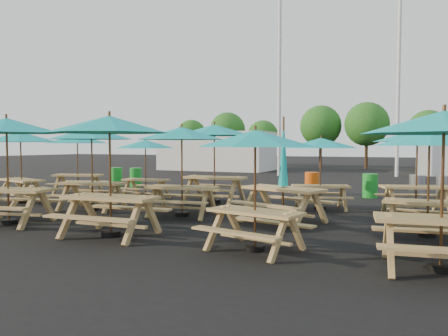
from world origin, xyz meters
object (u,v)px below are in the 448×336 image
at_px(picnic_unit_5, 145,147).
at_px(waste_bin_2, 312,183).
at_px(picnic_unit_11, 321,146).
at_px(picnic_unit_14, 417,140).
at_px(picnic_unit_8, 214,134).
at_px(picnic_unit_13, 429,143).
at_px(picnic_unit_6, 110,130).
at_px(waste_bin_3, 370,186).
at_px(picnic_unit_7, 182,138).
at_px(picnic_unit_1, 21,140).
at_px(picnic_unit_3, 7,131).
at_px(waste_bin_0, 116,177).
at_px(waste_bin_4, 417,188).
at_px(waste_bin_5, 444,188).
at_px(picnic_unit_9, 255,144).
at_px(picnic_unit_12, 444,130).
at_px(picnic_unit_10, 283,179).
at_px(picnic_unit_4, 92,137).
at_px(picnic_unit_2, 77,142).
at_px(waste_bin_1, 136,177).

height_order(picnic_unit_5, waste_bin_2, picnic_unit_5).
xyz_separation_m(picnic_unit_11, picnic_unit_14, (2.50, 0.12, 0.18)).
height_order(picnic_unit_8, picnic_unit_13, picnic_unit_8).
distance_m(picnic_unit_6, waste_bin_3, 9.96).
distance_m(picnic_unit_7, picnic_unit_8, 2.69).
xyz_separation_m(picnic_unit_1, picnic_unit_14, (11.40, 2.65, -0.01)).
bearing_deg(picnic_unit_8, picnic_unit_3, -117.43).
xyz_separation_m(picnic_unit_1, waste_bin_0, (-0.89, 5.86, -1.57)).
bearing_deg(waste_bin_4, waste_bin_5, 3.89).
bearing_deg(picnic_unit_13, picnic_unit_5, 164.18).
distance_m(picnic_unit_9, picnic_unit_14, 6.05).
bearing_deg(picnic_unit_12, picnic_unit_7, 146.62).
bearing_deg(picnic_unit_3, picnic_unit_12, -13.95).
bearing_deg(waste_bin_4, picnic_unit_10, -115.52).
bearing_deg(picnic_unit_12, picnic_unit_4, 154.77).
distance_m(picnic_unit_5, waste_bin_0, 5.29).
bearing_deg(waste_bin_4, picnic_unit_3, -134.42).
relative_size(picnic_unit_9, picnic_unit_10, 1.01).
bearing_deg(picnic_unit_5, picnic_unit_9, -43.91).
bearing_deg(picnic_unit_13, picnic_unit_9, -135.14).
height_order(picnic_unit_5, picnic_unit_9, picnic_unit_9).
bearing_deg(picnic_unit_8, picnic_unit_2, 179.12).
xyz_separation_m(waste_bin_3, waste_bin_4, (1.51, -0.03, 0.00)).
relative_size(waste_bin_0, waste_bin_5, 1.00).
bearing_deg(picnic_unit_7, picnic_unit_13, -9.67).
distance_m(picnic_unit_8, picnic_unit_12, 8.26).
height_order(picnic_unit_1, picnic_unit_2, picnic_unit_1).
height_order(picnic_unit_3, picnic_unit_8, picnic_unit_8).
distance_m(waste_bin_0, waste_bin_2, 8.75).
xyz_separation_m(picnic_unit_8, waste_bin_2, (2.30, 3.55, -1.77)).
bearing_deg(picnic_unit_11, waste_bin_4, 34.18).
distance_m(picnic_unit_6, waste_bin_2, 9.36).
relative_size(picnic_unit_5, picnic_unit_9, 0.83).
distance_m(picnic_unit_1, picnic_unit_14, 11.70).
relative_size(picnic_unit_9, picnic_unit_13, 1.14).
xyz_separation_m(picnic_unit_10, waste_bin_5, (3.67, 6.06, -0.61)).
distance_m(picnic_unit_14, waste_bin_0, 12.80).
height_order(picnic_unit_7, waste_bin_2, picnic_unit_7).
bearing_deg(picnic_unit_6, waste_bin_3, 61.85).
bearing_deg(picnic_unit_8, picnic_unit_5, -179.74).
height_order(picnic_unit_5, waste_bin_1, picnic_unit_5).
relative_size(picnic_unit_12, waste_bin_2, 3.17).
bearing_deg(picnic_unit_12, waste_bin_1, 134.71).
bearing_deg(waste_bin_0, waste_bin_1, 4.30).
height_order(picnic_unit_14, waste_bin_5, picnic_unit_14).
bearing_deg(waste_bin_3, picnic_unit_7, -123.08).
distance_m(picnic_unit_6, waste_bin_5, 11.14).
bearing_deg(picnic_unit_13, waste_bin_3, 107.58).
relative_size(picnic_unit_6, picnic_unit_12, 0.97).
relative_size(picnic_unit_9, waste_bin_2, 3.02).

